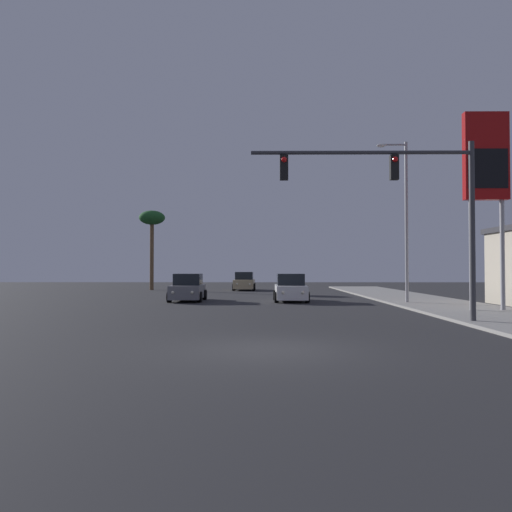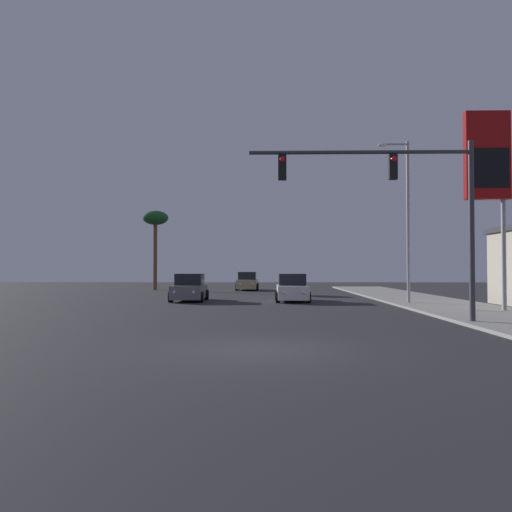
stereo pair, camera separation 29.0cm
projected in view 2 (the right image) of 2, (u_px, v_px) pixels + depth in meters
ground_plane at (261, 350)px, 12.30m from camera, size 120.00×120.00×0.00m
sidewalk_right at (478, 312)px, 22.08m from camera, size 5.00×60.00×0.12m
car_grey at (190, 289)px, 30.70m from camera, size 2.04×4.33×1.68m
car_tan at (247, 282)px, 45.95m from camera, size 2.04×4.33×1.68m
car_white at (292, 289)px, 30.35m from camera, size 2.04×4.31×1.68m
traffic_light_mast at (405, 192)px, 18.00m from camera, size 8.11×0.36×6.50m
street_lamp at (406, 213)px, 27.82m from camera, size 1.74×0.24×9.00m
gas_station_sign at (487, 167)px, 22.54m from camera, size 2.00×0.42×9.00m
palm_tree_far at (155, 221)px, 46.66m from camera, size 2.40×2.40×7.41m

